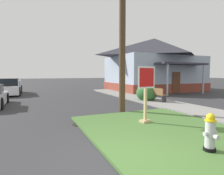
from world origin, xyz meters
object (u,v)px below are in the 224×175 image
fire_hydrant (210,133)px  stop_sign (146,95)px  pickup_truck_white (8,88)px  manhole_cover (82,124)px  street_bench (155,94)px

fire_hydrant → stop_sign: 2.78m
stop_sign → pickup_truck_white: bearing=113.9°
manhole_cover → pickup_truck_white: pickup_truck_white is taller
manhole_cover → street_bench: (5.66, 3.16, 0.58)m
manhole_cover → pickup_truck_white: 12.73m
street_bench → manhole_cover: bearing=-150.8°
pickup_truck_white → street_bench: pickup_truck_white is taller
street_bench → pickup_truck_white: bearing=136.1°
pickup_truck_white → street_bench: bearing=-43.9°
fire_hydrant → manhole_cover: (-2.08, 3.68, -0.49)m
manhole_cover → pickup_truck_white: (-3.68, 12.17, 0.61)m
fire_hydrant → street_bench: street_bench is taller
manhole_cover → fire_hydrant: bearing=-60.5°
pickup_truck_white → manhole_cover: bearing=-73.2°
manhole_cover → pickup_truck_white: size_ratio=0.14×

